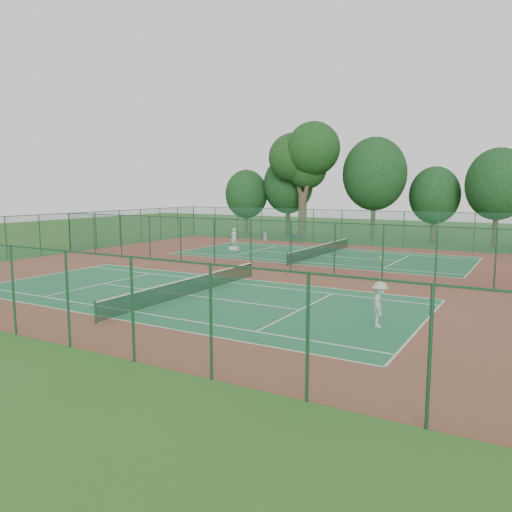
# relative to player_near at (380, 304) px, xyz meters

# --- Properties ---
(ground) EXTENTS (120.00, 120.00, 0.00)m
(ground) POSITION_rel_player_near_xyz_m (-10.40, 10.00, -0.96)
(ground) COLOR #26561B
(ground) RESTS_ON ground
(red_pad) EXTENTS (40.00, 36.00, 0.01)m
(red_pad) POSITION_rel_player_near_xyz_m (-10.40, 10.00, -0.95)
(red_pad) COLOR maroon
(red_pad) RESTS_ON ground
(court_near) EXTENTS (23.77, 10.97, 0.01)m
(court_near) POSITION_rel_player_near_xyz_m (-10.40, 1.00, -0.94)
(court_near) COLOR #20663F
(court_near) RESTS_ON red_pad
(court_far) EXTENTS (23.77, 10.97, 0.01)m
(court_far) POSITION_rel_player_near_xyz_m (-10.40, 19.00, -0.94)
(court_far) COLOR #1E6138
(court_far) RESTS_ON red_pad
(fence_north) EXTENTS (40.00, 0.09, 3.50)m
(fence_north) POSITION_rel_player_near_xyz_m (-10.40, 28.00, 0.81)
(fence_north) COLOR #1B5335
(fence_north) RESTS_ON ground
(fence_south) EXTENTS (40.00, 0.09, 3.50)m
(fence_south) POSITION_rel_player_near_xyz_m (-10.40, -8.00, 0.81)
(fence_south) COLOR #1A4F2C
(fence_south) RESTS_ON ground
(fence_west) EXTENTS (0.09, 36.00, 3.50)m
(fence_west) POSITION_rel_player_near_xyz_m (-30.40, 10.00, 0.81)
(fence_west) COLOR #174526
(fence_west) RESTS_ON ground
(fence_divider) EXTENTS (40.00, 0.09, 3.50)m
(fence_divider) POSITION_rel_player_near_xyz_m (-10.40, 10.00, 0.81)
(fence_divider) COLOR #17462B
(fence_divider) RESTS_ON ground
(tennis_net_near) EXTENTS (0.10, 12.90, 0.97)m
(tennis_net_near) POSITION_rel_player_near_xyz_m (-10.40, 1.00, -0.41)
(tennis_net_near) COLOR #163C20
(tennis_net_near) RESTS_ON ground
(tennis_net_far) EXTENTS (0.10, 12.90, 0.97)m
(tennis_net_far) POSITION_rel_player_near_xyz_m (-10.40, 19.00, -0.41)
(tennis_net_far) COLOR #153A1F
(tennis_net_far) RESTS_ON ground
(player_near) EXTENTS (1.00, 1.35, 1.87)m
(player_near) POSITION_rel_player_near_xyz_m (0.00, 0.00, 0.00)
(player_near) COLOR silver
(player_near) RESTS_ON court_near
(player_far) EXTENTS (0.67, 0.79, 1.83)m
(player_far) POSITION_rel_player_near_xyz_m (-20.04, 20.56, -0.02)
(player_far) COLOR silver
(player_far) RESTS_ON court_far
(trash_bin) EXTENTS (0.57, 0.57, 0.87)m
(trash_bin) POSITION_rel_player_near_xyz_m (-20.40, 27.41, -0.51)
(trash_bin) COLOR gray
(trash_bin) RESTS_ON red_pad
(bench) EXTENTS (1.47, 0.84, 0.87)m
(bench) POSITION_rel_player_near_xyz_m (-16.50, 27.01, -0.49)
(bench) COLOR black
(bench) RESTS_ON red_pad
(kit_bag) EXTENTS (0.91, 0.41, 0.33)m
(kit_bag) POSITION_rel_player_near_xyz_m (-18.75, 18.54, -0.78)
(kit_bag) COLOR silver
(kit_bag) RESTS_ON red_pad
(stray_ball_a) EXTENTS (0.07, 0.07, 0.07)m
(stray_ball_a) POSITION_rel_player_near_xyz_m (-9.36, 9.77, -0.91)
(stray_ball_a) COLOR yellow
(stray_ball_a) RESTS_ON red_pad
(stray_ball_b) EXTENTS (0.06, 0.06, 0.06)m
(stray_ball_b) POSITION_rel_player_near_xyz_m (-4.81, 9.78, -0.91)
(stray_ball_b) COLOR #B3CB2F
(stray_ball_b) RESTS_ON red_pad
(stray_ball_c) EXTENTS (0.07, 0.07, 0.07)m
(stray_ball_c) POSITION_rel_player_near_xyz_m (-10.97, 9.79, -0.91)
(stray_ball_c) COLOR #BDDE33
(stray_ball_c) RESTS_ON red_pad
(big_tree) EXTENTS (8.37, 6.13, 12.86)m
(big_tree) POSITION_rel_player_near_xyz_m (-17.98, 32.09, 8.15)
(big_tree) COLOR #3C2E20
(big_tree) RESTS_ON ground
(evergreen_row) EXTENTS (39.00, 5.00, 12.00)m
(evergreen_row) POSITION_rel_player_near_xyz_m (-9.90, 34.25, -0.96)
(evergreen_row) COLOR black
(evergreen_row) RESTS_ON ground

